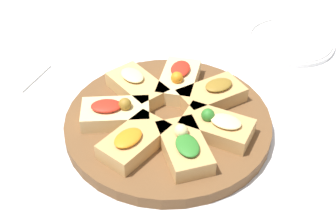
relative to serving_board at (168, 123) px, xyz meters
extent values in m
plane|color=silver|center=(0.00, 0.00, -0.01)|extent=(3.00, 3.00, 0.00)
cylinder|color=brown|center=(0.00, 0.00, 0.00)|extent=(0.40, 0.40, 0.03)
cube|color=#E5C689|center=(-0.09, -0.04, 0.03)|extent=(0.15, 0.12, 0.03)
ellipsoid|color=red|center=(-0.11, -0.05, 0.05)|extent=(0.07, 0.06, 0.01)
sphere|color=orange|center=(-0.07, -0.03, 0.05)|extent=(0.02, 0.02, 0.02)
cube|color=tan|center=(-0.03, -0.10, 0.03)|extent=(0.10, 0.14, 0.03)
ellipsoid|color=beige|center=(-0.03, -0.11, 0.05)|extent=(0.05, 0.07, 0.01)
cube|color=#E5C689|center=(0.06, -0.08, 0.03)|extent=(0.14, 0.14, 0.03)
ellipsoid|color=red|center=(0.07, -0.09, 0.05)|extent=(0.07, 0.07, 0.01)
sphere|color=olive|center=(0.05, -0.06, 0.05)|extent=(0.02, 0.02, 0.02)
cube|color=tan|center=(0.10, 0.00, 0.03)|extent=(0.13, 0.08, 0.03)
ellipsoid|color=orange|center=(0.12, 0.00, 0.05)|extent=(0.06, 0.04, 0.01)
cube|color=tan|center=(0.06, 0.08, 0.03)|extent=(0.13, 0.14, 0.03)
ellipsoid|color=#2D7A28|center=(0.07, 0.09, 0.05)|extent=(0.07, 0.07, 0.01)
sphere|color=beige|center=(0.05, 0.06, 0.05)|extent=(0.02, 0.02, 0.02)
cube|color=tan|center=(-0.02, 0.10, 0.03)|extent=(0.09, 0.14, 0.03)
ellipsoid|color=beige|center=(-0.02, 0.11, 0.05)|extent=(0.05, 0.06, 0.01)
sphere|color=#2D7A28|center=(-0.02, 0.08, 0.05)|extent=(0.02, 0.02, 0.02)
cube|color=tan|center=(-0.09, 0.04, 0.03)|extent=(0.15, 0.12, 0.03)
ellipsoid|color=olive|center=(-0.11, 0.05, 0.05)|extent=(0.07, 0.06, 0.01)
cylinder|color=white|center=(-0.43, 0.06, -0.01)|extent=(0.22, 0.22, 0.01)
torus|color=white|center=(-0.43, 0.06, 0.00)|extent=(0.21, 0.21, 0.01)
cube|color=white|center=(0.06, -0.37, -0.01)|extent=(0.13, 0.11, 0.01)
camera|label=1|loc=(0.54, 0.40, 0.61)|focal=50.00mm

